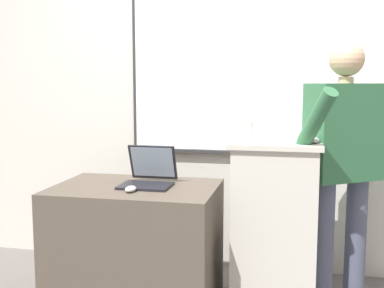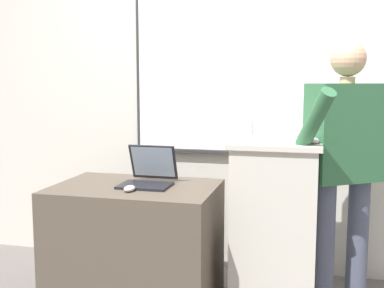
% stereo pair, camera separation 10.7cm
% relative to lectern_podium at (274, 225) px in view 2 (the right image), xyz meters
% --- Properties ---
extents(back_wall, '(6.40, 0.17, 2.92)m').
position_rel_lectern_podium_xyz_m(back_wall, '(-0.29, 0.65, 0.94)').
color(back_wall, beige).
rests_on(back_wall, ground_plane).
extents(lectern_podium, '(0.53, 0.47, 1.03)m').
position_rel_lectern_podium_xyz_m(lectern_podium, '(0.00, 0.00, 0.00)').
color(lectern_podium, '#BCB7AD').
rests_on(lectern_podium, ground_plane).
extents(side_desk, '(0.99, 0.68, 0.75)m').
position_rel_lectern_podium_xyz_m(side_desk, '(-0.83, -0.16, -0.14)').
color(side_desk, '#4C4238').
rests_on(side_desk, ground_plane).
extents(person_presenter, '(0.61, 0.72, 1.62)m').
position_rel_lectern_podium_xyz_m(person_presenter, '(0.40, 0.14, 0.42)').
color(person_presenter, '#474C60').
rests_on(person_presenter, ground_plane).
extents(laptop, '(0.30, 0.32, 0.24)m').
position_rel_lectern_podium_xyz_m(laptop, '(-0.76, -0.09, 0.30)').
color(laptop, black).
rests_on(laptop, side_desk).
extents(wireless_keyboard, '(0.39, 0.14, 0.02)m').
position_rel_lectern_podium_xyz_m(wireless_keyboard, '(-0.03, -0.06, 0.52)').
color(wireless_keyboard, silver).
rests_on(wireless_keyboard, lectern_podium).
extents(computer_mouse_by_laptop, '(0.06, 0.10, 0.03)m').
position_rel_lectern_podium_xyz_m(computer_mouse_by_laptop, '(-0.81, -0.31, 0.25)').
color(computer_mouse_by_laptop, '#BCBCC1').
rests_on(computer_mouse_by_laptop, side_desk).
extents(computer_mouse_by_keyboard, '(0.06, 0.10, 0.03)m').
position_rel_lectern_podium_xyz_m(computer_mouse_by_keyboard, '(0.22, -0.06, 0.53)').
color(computer_mouse_by_keyboard, '#BCBCC1').
rests_on(computer_mouse_by_keyboard, lectern_podium).
extents(coffee_mug, '(0.14, 0.08, 0.10)m').
position_rel_lectern_podium_xyz_m(coffee_mug, '(-0.19, 0.16, 0.56)').
color(coffee_mug, silver).
rests_on(coffee_mug, lectern_podium).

